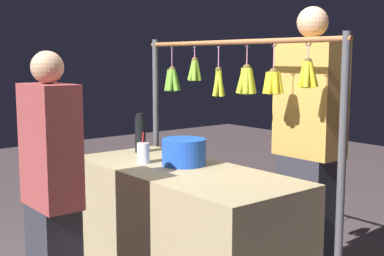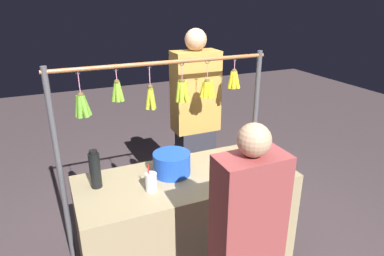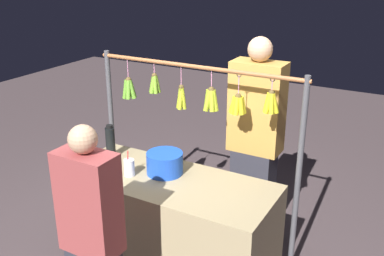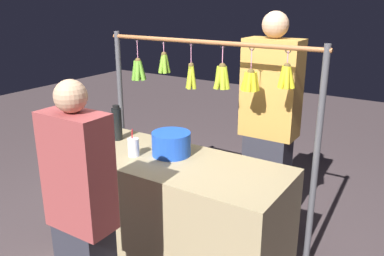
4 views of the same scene
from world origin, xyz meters
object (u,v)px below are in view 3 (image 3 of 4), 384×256
at_px(water_bottle, 110,142).
at_px(customer_person, 93,245).
at_px(blue_bucket, 165,163).
at_px(vendor_person, 255,146).
at_px(drink_cup, 129,168).

relative_size(water_bottle, customer_person, 0.19).
distance_m(blue_bucket, vendor_person, 0.80).
bearing_deg(customer_person, vendor_person, -104.46).
height_order(water_bottle, customer_person, customer_person).
xyz_separation_m(vendor_person, customer_person, (0.40, 1.57, -0.14)).
relative_size(water_bottle, blue_bucket, 1.01).
distance_m(water_bottle, vendor_person, 1.20).
xyz_separation_m(drink_cup, vendor_person, (-0.69, -0.81, 0.02)).
bearing_deg(customer_person, water_bottle, -56.88).
xyz_separation_m(water_bottle, vendor_person, (-1.03, -0.61, -0.05)).
relative_size(vendor_person, customer_person, 1.18).
distance_m(water_bottle, drink_cup, 0.40).
relative_size(blue_bucket, customer_person, 0.18).
bearing_deg(customer_person, blue_bucket, -85.30).
bearing_deg(drink_cup, water_bottle, -30.74).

